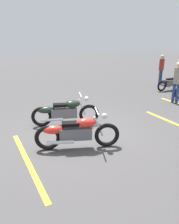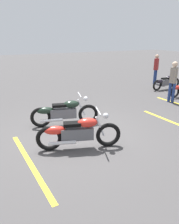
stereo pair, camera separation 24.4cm
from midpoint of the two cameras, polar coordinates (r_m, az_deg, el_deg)
ground_plane at (r=6.74m, az=-4.41°, el=-5.77°), size 60.00×60.00×0.00m
motorcycle_bright_foreground at (r=5.75m, az=-4.49°, el=-5.30°), size 2.16×0.84×1.04m
motorcycle_dark_foreground at (r=7.26m, az=-7.81°, el=-0.07°), size 2.19×0.77×1.04m
motorcycle_row_far_right at (r=12.82m, az=18.63°, el=7.32°), size 1.94×0.27×0.73m
bystander_near_row at (r=10.27m, az=20.17°, el=7.79°), size 0.27×0.30×1.79m
bystander_secondary at (r=14.06m, az=16.34°, el=10.95°), size 0.30×0.27×1.75m
parking_stripe_near at (r=5.54m, az=-16.41°, el=-12.56°), size 0.34×3.20×0.01m
parking_stripe_mid at (r=7.95m, az=21.20°, el=-3.05°), size 0.34×3.20×0.01m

